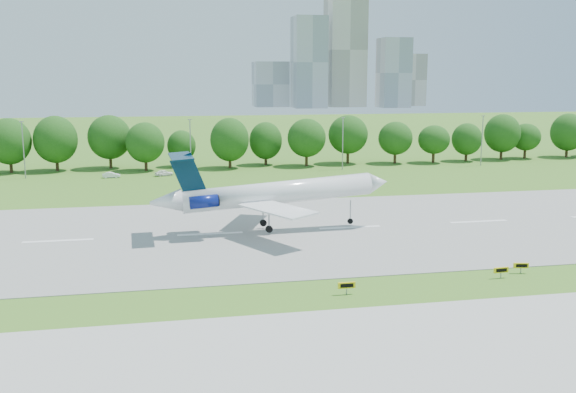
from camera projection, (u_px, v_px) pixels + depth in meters
The scene contains 12 objects.
ground at pixel (417, 282), 67.91m from camera, with size 600.00×600.00×0.00m, color #3A6A1C.
runway at pixel (350, 228), 92.03m from camera, with size 400.00×45.00×0.08m, color gray.
taxiway at pixel (505, 352), 50.54m from camera, with size 400.00×23.00×0.08m, color #ADADA8.
tree_line at pixel (272, 140), 155.53m from camera, with size 288.40×8.40×10.40m.
light_poles at pixel (268, 144), 145.39m from camera, with size 175.90×0.25×12.19m.
skyline at pixel (340, 64), 458.01m from camera, with size 127.00×52.00×80.00m.
airliner at pixel (267, 193), 88.65m from camera, with size 33.98×24.70×11.13m.
taxi_sign_left at pixel (347, 286), 63.77m from camera, with size 1.80×0.25×1.26m.
taxi_sign_centre at pixel (521, 266), 70.68m from camera, with size 1.68×0.52×1.18m.
taxi_sign_right at pixel (501, 270), 68.97m from camera, with size 1.71×0.30×1.20m.
service_vehicle_a at pixel (111, 175), 137.66m from camera, with size 1.27×3.65×1.20m, color white.
service_vehicle_b at pixel (164, 173), 140.29m from camera, with size 1.55×3.86×1.32m, color white.
Camera 1 is at (-25.90, -61.27, 21.38)m, focal length 40.00 mm.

